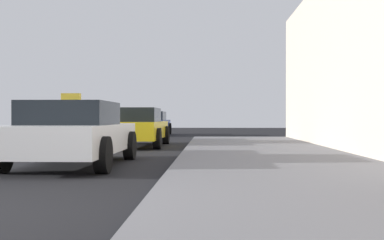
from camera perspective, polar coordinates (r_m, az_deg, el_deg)
sidewalk at (r=4.72m, az=18.87°, el=-10.53°), size 4.00×32.00×0.15m
car_white at (r=9.89m, az=-13.77°, el=-1.52°), size 1.99×4.30×1.43m
car_yellow at (r=16.15m, az=-6.84°, el=-0.80°), size 2.07×4.52×1.27m
car_blue at (r=26.00m, az=-4.97°, el=-0.38°), size 2.03×4.53×1.27m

